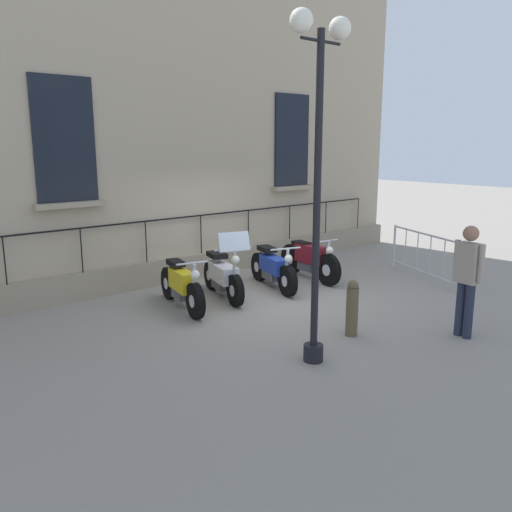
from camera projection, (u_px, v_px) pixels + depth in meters
The scene contains 10 objects.
ground_plane at pixel (264, 297), 10.54m from camera, with size 60.00×60.00×0.00m, color gray.
building_facade at pixel (187, 92), 11.59m from camera, with size 0.82×13.28×8.38m.
motorcycle_yellow at pixel (182, 287), 9.75m from camera, with size 1.98×0.70×0.99m.
motorcycle_white at pixel (223, 276), 10.43m from camera, with size 1.87×0.88×1.41m.
motorcycle_blue at pixel (273, 269), 11.13m from camera, with size 1.95×0.85×0.97m.
motorcycle_maroon at pixel (310, 260), 11.84m from camera, with size 2.02×0.67×0.98m.
lamppost at pixel (318, 156), 6.88m from camera, with size 0.29×0.99×4.60m.
crowd_barrier at pixel (424, 254), 11.89m from camera, with size 2.23×0.93×1.05m.
bollard at pixel (352, 308), 8.37m from camera, with size 0.19×0.19×0.91m.
pedestrian_standing at pixel (467, 274), 8.20m from camera, with size 0.52×0.27×1.78m.
Camera 1 is at (7.58, -6.72, 3.02)m, focal length 37.11 mm.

